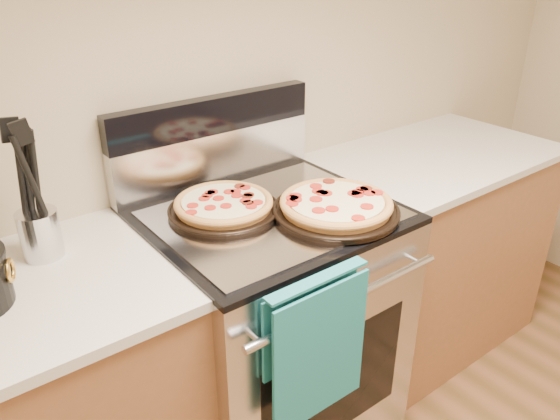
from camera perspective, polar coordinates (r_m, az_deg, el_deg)
wall_back at (r=1.86m, az=-8.02°, el=15.73°), size 4.00×0.00×4.00m
range_body at (r=1.97m, az=-1.10°, el=-12.49°), size 0.76×0.68×0.90m
oven_window at (r=1.78m, az=5.66°, el=-17.81°), size 0.56×0.01×0.40m
cooktop at (r=1.72m, az=-1.23°, el=-0.45°), size 0.76×0.68×0.02m
backsplash_lower at (r=1.92m, az=-6.79°, el=5.54°), size 0.76×0.06×0.18m
backsplash_upper at (r=1.87m, az=-7.03°, el=9.85°), size 0.76×0.06×0.12m
oven_handle at (r=1.53m, az=7.27°, el=-9.17°), size 0.70×0.03×0.03m
dish_towel at (r=1.53m, az=3.72°, el=-13.88°), size 0.32×0.05×0.42m
foil_sheet at (r=1.69m, az=-0.63°, el=-0.42°), size 0.70×0.55×0.01m
cabinet_right at (r=2.52m, az=14.84°, el=-4.25°), size 1.00×0.62×0.88m
countertop_right at (r=2.33m, az=16.12°, el=5.45°), size 1.02×0.64×0.03m
pepperoni_pizza_back at (r=1.69m, az=-5.90°, el=0.46°), size 0.45×0.45×0.05m
pepperoni_pizza_front at (r=1.68m, az=5.87°, el=0.39°), size 0.42×0.42×0.05m
utensil_crock at (r=1.60m, az=-23.76°, el=-2.31°), size 0.12×0.12×0.13m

